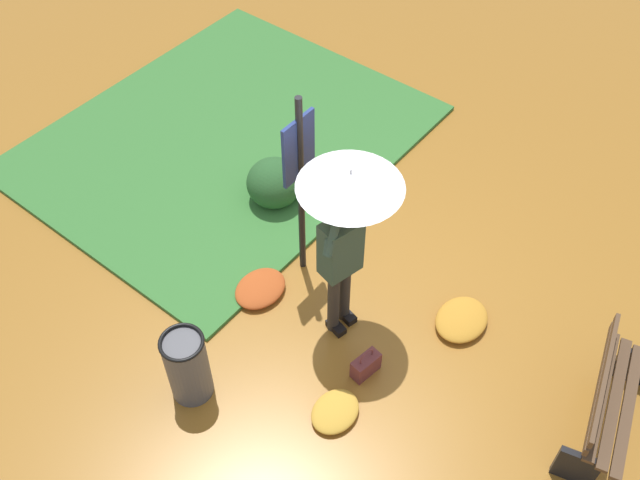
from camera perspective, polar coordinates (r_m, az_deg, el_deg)
ground_plane at (r=7.62m, az=2.78°, el=-5.69°), size 18.00×18.00×0.00m
grass_verge at (r=9.54m, az=-7.49°, el=7.95°), size 4.80×4.00×0.05m
person_with_umbrella at (r=6.38m, az=2.07°, el=2.06°), size 0.96×0.96×2.04m
info_sign_post at (r=6.95m, az=-1.63°, el=5.65°), size 0.44×0.07×2.30m
handbag at (r=7.12m, az=3.64°, el=-9.86°), size 0.32×0.19×0.37m
park_bench at (r=7.08m, az=21.87°, el=-11.81°), size 1.43×0.71×0.75m
trash_bin at (r=6.87m, az=-10.45°, el=-9.79°), size 0.42×0.42×0.83m
shrub_cluster at (r=8.51m, az=-3.39°, el=4.53°), size 0.71×0.65×0.58m
leaf_pile_near_person at (r=7.61m, az=11.15°, el=-6.20°), size 0.63×0.50×0.14m
leaf_pile_by_bench at (r=7.74m, az=-4.76°, el=-3.84°), size 0.60×0.48×0.13m
leaf_pile_far_path at (r=6.94m, az=1.20°, el=-13.42°), size 0.51×0.41×0.11m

